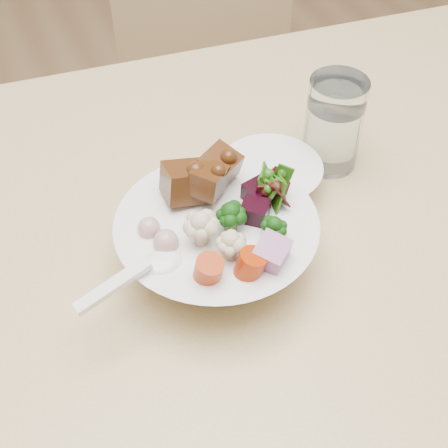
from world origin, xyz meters
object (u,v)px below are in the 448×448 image
at_px(food_bowl, 218,238).
at_px(side_bowl, 270,179).
at_px(water_glass, 333,127).
at_px(chair_far, 206,128).

height_order(food_bowl, side_bowl, food_bowl).
bearing_deg(water_glass, food_bowl, -152.76).
bearing_deg(food_bowl, water_glass, 27.24).
bearing_deg(chair_far, food_bowl, -90.29).
bearing_deg(food_bowl, side_bowl, 37.93).
bearing_deg(food_bowl, chair_far, 70.27).
height_order(food_bowl, water_glass, water_glass).
distance_m(chair_far, side_bowl, 0.67).
bearing_deg(side_bowl, chair_far, 77.68).
relative_size(food_bowl, water_glass, 1.77).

